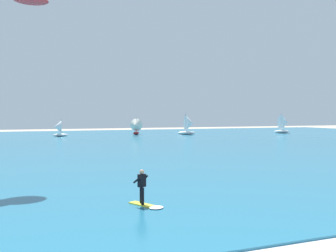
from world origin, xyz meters
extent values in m
cube|color=#236B89|center=(0.00, 50.63, 0.05)|extent=(160.00, 90.00, 0.10)
cube|color=white|center=(-0.06, 5.43, 0.01)|extent=(75.09, 1.66, 0.01)
cube|color=yellow|center=(-2.97, 12.21, 0.12)|extent=(1.02, 1.45, 0.05)
cylinder|color=black|center=(-3.00, 11.99, 0.55)|extent=(0.14, 0.14, 0.80)
cylinder|color=black|center=(-2.94, 12.42, 0.55)|extent=(0.14, 0.14, 0.80)
cube|color=black|center=(-2.97, 12.21, 1.25)|extent=(0.42, 0.36, 0.60)
sphere|color=tan|center=(-2.97, 12.21, 1.66)|extent=(0.22, 0.22, 0.22)
cylinder|color=black|center=(-3.20, 12.18, 1.30)|extent=(0.31, 0.49, 0.39)
cylinder|color=black|center=(-2.81, 12.38, 1.30)|extent=(0.31, 0.49, 0.39)
ellipsoid|color=white|center=(-2.55, 11.36, 0.14)|extent=(0.89, 0.85, 0.08)
ellipsoid|color=red|center=(-7.66, 21.82, 11.86)|extent=(2.30, 1.91, 0.36)
ellipsoid|color=white|center=(46.48, 64.99, 0.47)|extent=(4.02, 1.76, 0.73)
cylinder|color=silver|center=(46.30, 65.01, 2.78)|extent=(0.12, 0.12, 3.90)
cone|color=white|center=(47.15, 64.92, 2.59)|extent=(2.05, 3.44, 3.28)
ellipsoid|color=white|center=(-2.01, 69.94, 0.37)|extent=(2.96, 1.08, 0.55)
cylinder|color=silver|center=(-1.87, 69.94, 2.12)|extent=(0.09, 0.09, 2.93)
cone|color=white|center=(-2.52, 69.96, 1.97)|extent=(1.35, 2.50, 2.46)
ellipsoid|color=maroon|center=(13.73, 71.55, 0.40)|extent=(2.55, 3.33, 0.60)
cylinder|color=silver|center=(13.80, 71.68, 2.30)|extent=(0.10, 0.10, 3.20)
cone|color=silver|center=(13.45, 71.07, 2.14)|extent=(3.03, 2.56, 2.69)
ellipsoid|color=white|center=(23.61, 67.28, 0.46)|extent=(4.02, 1.82, 0.73)
cylinder|color=silver|center=(23.43, 67.31, 2.77)|extent=(0.12, 0.12, 3.88)
cone|color=white|center=(24.27, 67.20, 2.57)|extent=(2.10, 3.45, 3.26)
camera|label=1|loc=(-7.94, -4.22, 4.34)|focal=39.28mm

